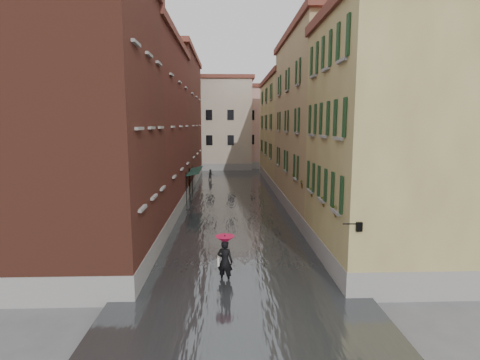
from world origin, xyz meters
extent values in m
plane|color=#565658|center=(0.00, 0.00, 0.00)|extent=(120.00, 120.00, 0.00)
cube|color=#43474A|center=(0.00, 13.00, 0.10)|extent=(10.00, 60.00, 0.20)
cube|color=brown|center=(-7.00, -2.00, 6.50)|extent=(6.00, 8.00, 13.00)
cube|color=#591D1C|center=(-7.00, 9.00, 6.25)|extent=(6.00, 14.00, 12.50)
cube|color=brown|center=(-7.00, 24.00, 7.00)|extent=(6.00, 16.00, 14.00)
cube|color=#94804C|center=(7.00, -2.00, 5.75)|extent=(6.00, 8.00, 11.50)
cube|color=tan|center=(7.00, 9.00, 6.50)|extent=(6.00, 14.00, 13.00)
cube|color=#94804C|center=(7.00, 24.00, 5.75)|extent=(6.00, 16.00, 11.50)
cube|color=#BFB598|center=(-3.00, 38.00, 6.50)|extent=(12.00, 9.00, 13.00)
cube|color=tan|center=(6.00, 40.00, 6.00)|extent=(10.00, 9.00, 12.00)
cube|color=black|center=(-3.45, 13.24, 2.55)|extent=(1.09, 2.99, 0.31)
cylinder|color=black|center=(-3.95, 11.74, 1.40)|extent=(0.06, 0.06, 2.80)
cylinder|color=black|center=(-3.95, 14.73, 1.40)|extent=(0.06, 0.06, 2.80)
cube|color=black|center=(-3.45, 15.77, 2.55)|extent=(1.09, 2.91, 0.31)
cylinder|color=black|center=(-3.95, 14.32, 1.40)|extent=(0.06, 0.06, 2.80)
cylinder|color=black|center=(-3.95, 17.23, 1.40)|extent=(0.06, 0.06, 2.80)
cylinder|color=black|center=(4.05, -6.00, 3.10)|extent=(0.60, 0.05, 0.05)
cube|color=black|center=(4.35, -6.00, 3.00)|extent=(0.22, 0.22, 0.35)
cube|color=beige|center=(4.35, -6.00, 3.00)|extent=(0.14, 0.14, 0.24)
cube|color=brown|center=(4.12, -4.21, 3.15)|extent=(0.22, 0.85, 0.18)
imported|color=#265926|center=(4.12, -4.21, 3.57)|extent=(0.59, 0.51, 0.66)
cube|color=brown|center=(4.12, -2.27, 3.15)|extent=(0.22, 0.85, 0.18)
imported|color=#265926|center=(4.12, -2.27, 3.57)|extent=(0.59, 0.51, 0.66)
cube|color=brown|center=(4.12, 0.20, 3.15)|extent=(0.22, 0.85, 0.18)
imported|color=#265926|center=(4.12, 0.20, 3.57)|extent=(0.59, 0.51, 0.66)
cube|color=brown|center=(4.12, 2.77, 3.15)|extent=(0.22, 0.85, 0.18)
imported|color=#265926|center=(4.12, 2.77, 3.57)|extent=(0.59, 0.51, 0.66)
cube|color=brown|center=(4.12, 5.51, 3.15)|extent=(0.22, 0.85, 0.18)
imported|color=#265926|center=(4.12, 5.51, 3.57)|extent=(0.59, 0.51, 0.66)
imported|color=black|center=(-0.63, -3.98, 0.94)|extent=(0.80, 0.65, 1.88)
cube|color=beige|center=(-0.91, -3.93, 0.95)|extent=(0.08, 0.30, 0.38)
cylinder|color=black|center=(-0.63, -3.98, 1.35)|extent=(0.02, 0.02, 1.00)
cone|color=#BE0C39|center=(-0.63, -3.98, 1.92)|extent=(0.85, 0.85, 0.28)
imported|color=black|center=(-2.47, 24.58, 0.73)|extent=(0.83, 0.72, 1.45)
camera|label=1|loc=(-0.51, -19.26, 6.75)|focal=28.00mm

